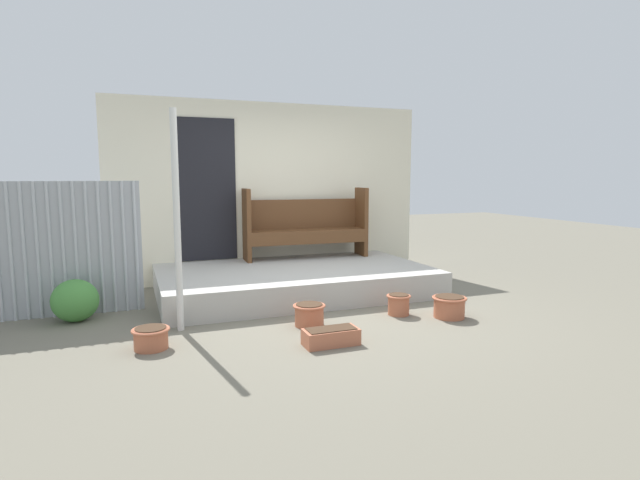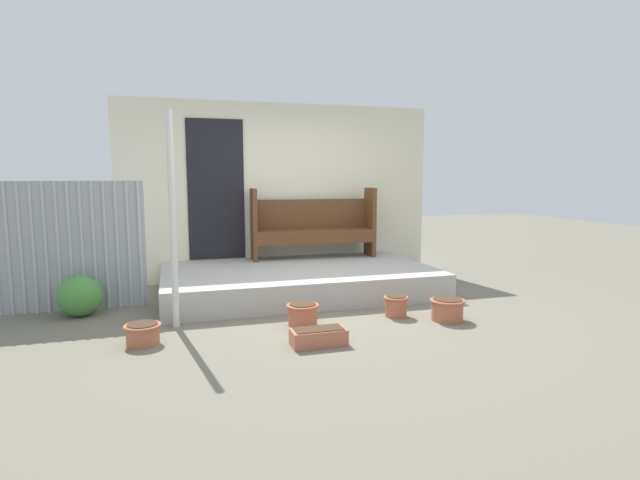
{
  "view_description": "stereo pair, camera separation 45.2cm",
  "coord_description": "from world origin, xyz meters",
  "px_view_note": "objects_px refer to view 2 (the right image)",
  "views": [
    {
      "loc": [
        -2.06,
        -5.14,
        1.54
      ],
      "look_at": [
        0.06,
        0.36,
        0.78
      ],
      "focal_mm": 28.0,
      "sensor_mm": 36.0,
      "label": 1
    },
    {
      "loc": [
        -1.63,
        -5.28,
        1.54
      ],
      "look_at": [
        0.06,
        0.36,
        0.78
      ],
      "focal_mm": 28.0,
      "sensor_mm": 36.0,
      "label": 2
    }
  ],
  "objects_px": {
    "flower_pot_left": "(143,333)",
    "flower_pot_far_right": "(447,308)",
    "support_post": "(173,221)",
    "flower_pot_middle": "(303,313)",
    "flower_pot_right": "(396,305)",
    "shrub_by_fence": "(80,296)",
    "planter_box_rect": "(319,337)",
    "bench": "(313,224)"
  },
  "relations": [
    {
      "from": "flower_pot_right",
      "to": "flower_pot_far_right",
      "type": "bearing_deg",
      "value": -32.13
    },
    {
      "from": "support_post",
      "to": "bench",
      "type": "bearing_deg",
      "value": 43.42
    },
    {
      "from": "flower_pot_right",
      "to": "planter_box_rect",
      "type": "xyz_separation_m",
      "value": [
        -1.08,
        -0.65,
        -0.05
      ]
    },
    {
      "from": "flower_pot_left",
      "to": "flower_pot_far_right",
      "type": "distance_m",
      "value": 3.09
    },
    {
      "from": "flower_pot_far_right",
      "to": "flower_pot_left",
      "type": "bearing_deg",
      "value": 177.79
    },
    {
      "from": "flower_pot_left",
      "to": "support_post",
      "type": "bearing_deg",
      "value": 57.19
    },
    {
      "from": "flower_pot_far_right",
      "to": "planter_box_rect",
      "type": "relative_size",
      "value": 0.74
    },
    {
      "from": "flower_pot_middle",
      "to": "flower_pot_far_right",
      "type": "distance_m",
      "value": 1.56
    },
    {
      "from": "bench",
      "to": "flower_pot_left",
      "type": "relative_size",
      "value": 5.44
    },
    {
      "from": "flower_pot_middle",
      "to": "flower_pot_far_right",
      "type": "bearing_deg",
      "value": -9.61
    },
    {
      "from": "support_post",
      "to": "flower_pot_middle",
      "type": "height_order",
      "value": "support_post"
    },
    {
      "from": "flower_pot_middle",
      "to": "shrub_by_fence",
      "type": "bearing_deg",
      "value": 155.37
    },
    {
      "from": "flower_pot_left",
      "to": "flower_pot_right",
      "type": "distance_m",
      "value": 2.63
    },
    {
      "from": "support_post",
      "to": "bench",
      "type": "relative_size",
      "value": 1.19
    },
    {
      "from": "support_post",
      "to": "flower_pot_far_right",
      "type": "relative_size",
      "value": 5.81
    },
    {
      "from": "support_post",
      "to": "planter_box_rect",
      "type": "xyz_separation_m",
      "value": [
        1.24,
        -0.95,
        -1.01
      ]
    },
    {
      "from": "bench",
      "to": "shrub_by_fence",
      "type": "distance_m",
      "value": 3.29
    },
    {
      "from": "flower_pot_left",
      "to": "shrub_by_fence",
      "type": "distance_m",
      "value": 1.38
    },
    {
      "from": "support_post",
      "to": "flower_pot_far_right",
      "type": "distance_m",
      "value": 3.01
    },
    {
      "from": "flower_pot_right",
      "to": "bench",
      "type": "bearing_deg",
      "value": 98.53
    },
    {
      "from": "flower_pot_middle",
      "to": "planter_box_rect",
      "type": "distance_m",
      "value": 0.62
    },
    {
      "from": "flower_pot_middle",
      "to": "planter_box_rect",
      "type": "height_order",
      "value": "flower_pot_middle"
    },
    {
      "from": "flower_pot_left",
      "to": "shrub_by_fence",
      "type": "xyz_separation_m",
      "value": [
        -0.71,
        1.18,
        0.12
      ]
    },
    {
      "from": "shrub_by_fence",
      "to": "support_post",
      "type": "bearing_deg",
      "value": -35.13
    },
    {
      "from": "bench",
      "to": "shrub_by_fence",
      "type": "bearing_deg",
      "value": -156.13
    },
    {
      "from": "bench",
      "to": "flower_pot_far_right",
      "type": "bearing_deg",
      "value": -69.8
    },
    {
      "from": "support_post",
      "to": "shrub_by_fence",
      "type": "height_order",
      "value": "support_post"
    },
    {
      "from": "bench",
      "to": "shrub_by_fence",
      "type": "xyz_separation_m",
      "value": [
        -3.01,
        -1.18,
        -0.61
      ]
    },
    {
      "from": "bench",
      "to": "support_post",
      "type": "bearing_deg",
      "value": -134.11
    },
    {
      "from": "flower_pot_far_right",
      "to": "shrub_by_fence",
      "type": "distance_m",
      "value": 4.02
    },
    {
      "from": "flower_pot_left",
      "to": "shrub_by_fence",
      "type": "relative_size",
      "value": 0.71
    },
    {
      "from": "flower_pot_middle",
      "to": "shrub_by_fence",
      "type": "height_order",
      "value": "shrub_by_fence"
    },
    {
      "from": "planter_box_rect",
      "to": "support_post",
      "type": "bearing_deg",
      "value": 142.57
    },
    {
      "from": "flower_pot_middle",
      "to": "planter_box_rect",
      "type": "relative_size",
      "value": 0.67
    },
    {
      "from": "shrub_by_fence",
      "to": "planter_box_rect",
      "type": "bearing_deg",
      "value": -36.41
    },
    {
      "from": "support_post",
      "to": "flower_pot_right",
      "type": "relative_size",
      "value": 7.99
    },
    {
      "from": "flower_pot_far_right",
      "to": "planter_box_rect",
      "type": "bearing_deg",
      "value": -166.81
    },
    {
      "from": "flower_pot_middle",
      "to": "flower_pot_right",
      "type": "xyz_separation_m",
      "value": [
        1.07,
        0.03,
        0.0
      ]
    },
    {
      "from": "support_post",
      "to": "flower_pot_middle",
      "type": "bearing_deg",
      "value": -14.65
    },
    {
      "from": "flower_pot_right",
      "to": "flower_pot_far_right",
      "type": "distance_m",
      "value": 0.55
    },
    {
      "from": "flower_pot_right",
      "to": "shrub_by_fence",
      "type": "distance_m",
      "value": 3.49
    },
    {
      "from": "planter_box_rect",
      "to": "flower_pot_left",
      "type": "bearing_deg",
      "value": 162.66
    }
  ]
}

